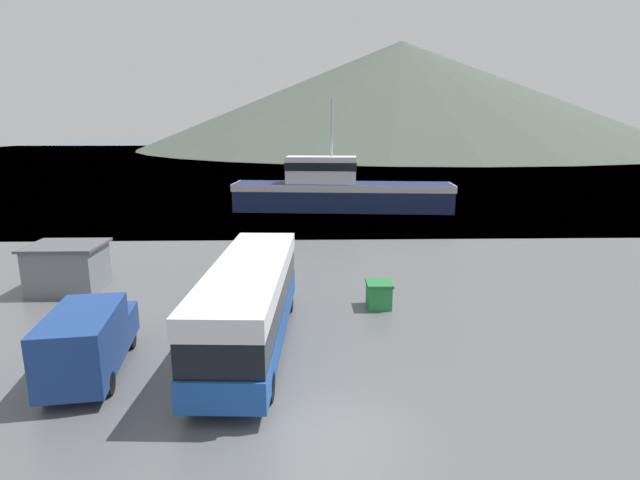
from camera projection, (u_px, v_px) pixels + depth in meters
name	position (u px, v px, depth m)	size (l,w,h in m)	color
ground_plane	(332.00, 435.00, 13.09)	(400.00, 400.00, 0.00)	#515456
water_surface	(308.00, 152.00, 152.38)	(240.00, 240.00, 0.00)	#475B6B
hill_backdrop	(400.00, 95.00, 186.01)	(189.47, 189.47, 38.27)	#424C42
tour_bus	(250.00, 300.00, 17.94)	(3.01, 10.61, 3.16)	#194799
delivery_van	(89.00, 339.00, 16.00)	(2.63, 5.55, 2.32)	navy
fishing_boat	(339.00, 190.00, 47.54)	(21.00, 6.02, 10.34)	#19234C
storage_bin	(379.00, 294.00, 22.22)	(1.13, 1.32, 1.17)	#287F3D
dock_kiosk	(68.00, 267.00, 24.35)	(3.49, 2.86, 2.34)	slate
small_boat	(326.00, 192.00, 57.80)	(7.41, 4.89, 0.92)	black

